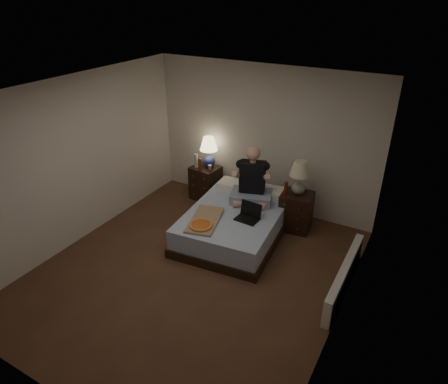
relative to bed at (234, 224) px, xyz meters
The scene contains 19 objects.
floor 1.09m from the bed, 95.08° to the right, with size 4.00×4.50×0.00m, color brown.
ceiling 2.51m from the bed, 95.08° to the right, with size 4.00×4.50×0.00m, color white.
wall_back 1.57m from the bed, 94.51° to the left, with size 4.00×2.50×0.00m, color silver.
wall_front 3.46m from the bed, 91.63° to the right, with size 4.00×2.50×0.00m, color silver.
wall_left 2.56m from the bed, 153.22° to the right, with size 4.50×2.50×0.00m, color silver.
wall_right 2.41m from the bed, 29.01° to the right, with size 4.50×2.50×0.00m, color silver.
bed is the anchor object (origin of this frame).
nightstand_left 1.41m from the bed, 140.19° to the left, with size 0.48×0.43×0.62m, color black.
nightstand_right 1.04m from the bed, 43.62° to the left, with size 0.49×0.44×0.63m, color black.
lamp_left 1.59m from the bed, 136.97° to the left, with size 0.32×0.32×0.56m, color #293496, non-canonical shape.
lamp_right 1.25m from the bed, 44.44° to the left, with size 0.32×0.32×0.56m, color gray, non-canonical shape.
water_bottle 1.58m from the bed, 145.96° to the left, with size 0.07×0.07×0.25m, color silver.
soda_can 1.33m from the bed, 138.70° to the left, with size 0.07×0.07×0.10m, color #B7B8B3.
beer_bottle_left 1.41m from the bed, 146.04° to the left, with size 0.06×0.06×0.23m, color #622C0E.
beer_bottle_right 0.99m from the bed, 44.13° to the left, with size 0.06×0.06×0.23m, color #531A0B.
person 0.82m from the bed, 80.10° to the left, with size 0.66×0.52×0.93m, color black, non-canonical shape.
laptop 0.46m from the bed, 21.95° to the right, with size 0.34×0.28×0.24m, color black, non-canonical shape.
pizza_box 0.72m from the bed, 107.41° to the right, with size 0.40×0.76×0.08m, color tan, non-canonical shape.
radiator 1.88m from the bed, 11.96° to the right, with size 0.10×1.60×0.40m, color silver.
Camera 1 is at (2.58, -3.67, 3.59)m, focal length 32.00 mm.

